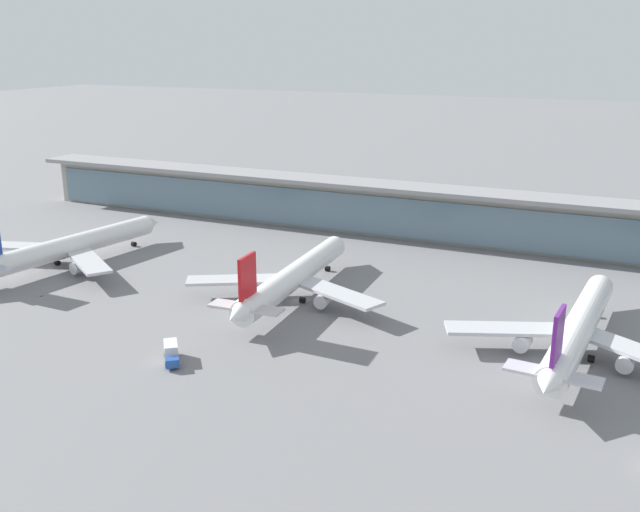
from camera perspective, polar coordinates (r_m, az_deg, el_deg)
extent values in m
plane|color=slate|center=(154.27, -1.66, -3.62)|extent=(1200.00, 1200.00, 0.00)
cylinder|color=white|center=(188.10, -19.16, 0.80)|extent=(12.74, 49.85, 5.23)
cone|color=white|center=(204.89, -13.27, 2.55)|extent=(5.79, 5.44, 5.13)
cube|color=black|center=(202.69, -13.89, 2.62)|extent=(4.21, 2.74, 0.63)
cube|color=#B7BABF|center=(194.68, -22.23, 0.71)|extent=(23.26, 12.20, 0.63)
cube|color=#B7BABF|center=(177.06, -18.02, -0.37)|extent=(21.82, 17.61, 0.63)
cylinder|color=silver|center=(192.70, -21.84, 0.04)|extent=(3.43, 4.19, 2.89)
cylinder|color=silver|center=(179.32, -18.65, -0.82)|extent=(3.43, 4.19, 2.89)
cylinder|color=black|center=(189.96, -20.21, -0.52)|extent=(1.26, 1.41, 1.26)
cylinder|color=black|center=(185.50, -19.13, -0.82)|extent=(1.26, 1.41, 1.26)
cylinder|color=black|center=(201.37, -14.63, 0.93)|extent=(1.26, 1.41, 1.26)
cylinder|color=white|center=(155.09, -2.01, -1.57)|extent=(7.67, 49.83, 5.23)
cone|color=white|center=(178.97, 1.43, 0.95)|extent=(5.35, 4.96, 5.13)
cone|color=white|center=(132.41, -6.64, -4.73)|extent=(4.99, 5.98, 4.71)
cube|color=black|center=(176.01, 1.09, 0.99)|extent=(4.03, 2.36, 0.63)
cube|color=#B7BABF|center=(156.21, -6.48, -1.89)|extent=(22.55, 15.94, 0.63)
cube|color=#B7BABF|center=(147.40, 1.31, -2.94)|extent=(23.01, 14.19, 0.63)
cylinder|color=silver|center=(155.15, -5.66, -2.70)|extent=(3.07, 3.93, 2.89)
cylinder|color=silver|center=(148.46, 0.25, -3.53)|extent=(3.07, 3.93, 2.89)
cube|color=red|center=(134.08, -5.82, -1.62)|extent=(0.94, 6.34, 8.12)
cube|color=#B7BABF|center=(135.30, -5.92, -4.10)|extent=(14.62, 4.68, 0.45)
cylinder|color=black|center=(155.32, -3.37, -3.25)|extent=(1.14, 1.32, 1.26)
cylinder|color=black|center=(153.10, -1.41, -3.53)|extent=(1.14, 1.32, 1.26)
cylinder|color=black|center=(173.89, 0.62, -1.01)|extent=(1.14, 1.32, 1.26)
cylinder|color=white|center=(135.70, 19.97, -5.37)|extent=(8.89, 49.88, 5.23)
cone|color=white|center=(160.92, 21.54, -2.09)|extent=(5.46, 5.08, 5.13)
cone|color=white|center=(111.27, 17.70, -9.81)|extent=(5.12, 6.09, 4.71)
cube|color=black|center=(157.80, 21.43, -2.09)|extent=(4.07, 2.45, 0.63)
cube|color=#B7BABF|center=(133.68, 14.83, -5.65)|extent=(23.09, 13.72, 0.63)
cylinder|color=silver|center=(133.36, 15.85, -6.63)|extent=(3.16, 3.99, 2.89)
cylinder|color=silver|center=(131.27, 23.19, -7.78)|extent=(3.16, 3.99, 2.89)
cube|color=#661E84|center=(112.88, 18.45, -6.06)|extent=(1.10, 6.35, 8.12)
cube|color=#B7BABF|center=(114.40, 18.09, -8.94)|extent=(14.69, 5.03, 0.45)
cylinder|color=black|center=(135.22, 18.38, -7.28)|extent=(1.17, 1.34, 1.26)
cylinder|color=black|center=(134.53, 20.81, -7.66)|extent=(1.17, 1.34, 1.26)
cylinder|color=black|center=(155.67, 21.01, -4.35)|extent=(1.17, 1.34, 1.26)
cube|color=#234C9E|center=(125.72, -11.70, -8.32)|extent=(2.92, 2.84, 1.50)
cube|color=black|center=(124.87, -11.69, -8.35)|extent=(1.70, 1.38, 0.70)
cube|color=silver|center=(129.19, -11.81, -7.30)|extent=(4.66, 5.03, 2.50)
cylinder|color=black|center=(126.78, -11.21, -8.44)|extent=(0.78, 0.88, 0.90)
cylinder|color=black|center=(126.74, -12.18, -8.51)|extent=(0.78, 0.88, 0.90)
cylinder|color=black|center=(131.15, -11.34, -7.56)|extent=(0.78, 0.88, 0.90)
cylinder|color=black|center=(131.11, -12.27, -7.63)|extent=(0.78, 0.88, 0.90)
cube|color=#9E998E|center=(206.08, 5.74, 3.59)|extent=(238.55, 8.00, 14.00)
cube|color=slate|center=(202.28, 5.34, 3.14)|extent=(233.78, 0.50, 11.20)
cube|color=gray|center=(202.63, 5.62, 5.56)|extent=(243.32, 12.80, 1.20)
cone|color=orange|center=(168.55, -21.33, -2.89)|extent=(0.44, 0.44, 0.70)
cube|color=black|center=(168.65, -21.32, -3.00)|extent=(0.62, 0.62, 0.04)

